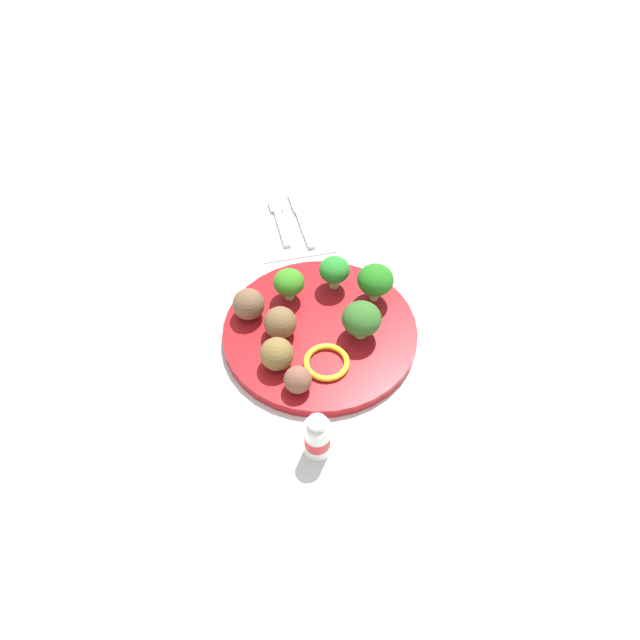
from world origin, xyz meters
TOP-DOWN VIEW (x-y plane):
  - ground_plane at (0.00, 0.00)m, footprint 4.00×4.00m
  - plate at (0.00, 0.00)m, footprint 0.28×0.28m
  - broccoli_floret_back_right at (0.07, 0.04)m, footprint 0.05×0.05m
  - broccoli_floret_mid_left at (0.05, -0.09)m, footprint 0.05×0.05m
  - broccoli_floret_far_rim at (0.08, -0.03)m, footprint 0.05×0.05m
  - broccoli_floret_near_rim at (-0.02, -0.06)m, footprint 0.06×0.06m
  - meatball_front_right at (0.00, 0.06)m, footprint 0.05×0.05m
  - meatball_back_right at (-0.05, 0.07)m, footprint 0.05×0.05m
  - meatball_center at (0.04, 0.10)m, footprint 0.05×0.05m
  - meatball_mid_right at (-0.10, 0.04)m, footprint 0.04×0.04m
  - pepper_ring_back_left at (-0.06, -0.00)m, footprint 0.09×0.09m
  - napkin at (0.25, 0.01)m, footprint 0.18×0.13m
  - fork at (0.26, 0.03)m, footprint 0.12×0.03m
  - knife at (0.26, -0.00)m, footprint 0.15×0.03m
  - yogurt_bottle at (-0.19, 0.03)m, footprint 0.03×0.03m

SIDE VIEW (x-z plane):
  - ground_plane at x=0.00m, z-range 0.00..0.00m
  - napkin at x=0.25m, z-range 0.00..0.01m
  - knife at x=0.26m, z-range 0.00..0.01m
  - fork at x=0.26m, z-range 0.00..0.01m
  - plate at x=0.00m, z-range 0.00..0.02m
  - pepper_ring_back_left at x=-0.06m, z-range 0.02..0.02m
  - yogurt_bottle at x=-0.19m, z-range 0.00..0.07m
  - meatball_mid_right at x=-0.10m, z-range 0.02..0.05m
  - meatball_back_right at x=-0.05m, z-range 0.02..0.06m
  - meatball_center at x=0.04m, z-range 0.02..0.06m
  - meatball_front_right at x=0.00m, z-range 0.02..0.06m
  - broccoli_floret_back_right at x=0.07m, z-range 0.02..0.07m
  - broccoli_floret_far_rim at x=0.08m, z-range 0.02..0.08m
  - broccoli_floret_near_rim at x=-0.02m, z-range 0.02..0.08m
  - broccoli_floret_mid_left at x=0.05m, z-range 0.02..0.08m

